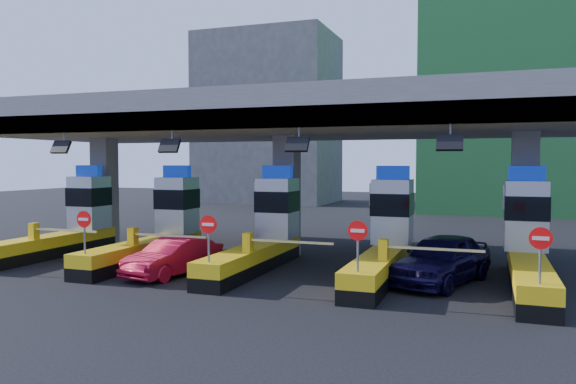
% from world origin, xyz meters
% --- Properties ---
extents(ground, '(120.00, 120.00, 0.00)m').
position_xyz_m(ground, '(0.00, 0.00, 0.00)').
color(ground, black).
rests_on(ground, ground).
extents(toll_canopy, '(28.00, 12.09, 7.00)m').
position_xyz_m(toll_canopy, '(0.00, 2.87, 6.13)').
color(toll_canopy, slate).
rests_on(toll_canopy, ground).
extents(toll_lane_far_left, '(4.43, 8.00, 4.16)m').
position_xyz_m(toll_lane_far_left, '(-10.00, 0.28, 1.40)').
color(toll_lane_far_left, black).
rests_on(toll_lane_far_left, ground).
extents(toll_lane_left, '(4.43, 8.00, 4.16)m').
position_xyz_m(toll_lane_left, '(-5.00, 0.28, 1.40)').
color(toll_lane_left, black).
rests_on(toll_lane_left, ground).
extents(toll_lane_center, '(4.43, 8.00, 4.16)m').
position_xyz_m(toll_lane_center, '(0.00, 0.28, 1.40)').
color(toll_lane_center, black).
rests_on(toll_lane_center, ground).
extents(toll_lane_right, '(4.43, 8.00, 4.16)m').
position_xyz_m(toll_lane_right, '(5.00, 0.28, 1.40)').
color(toll_lane_right, black).
rests_on(toll_lane_right, ground).
extents(toll_lane_far_right, '(4.43, 8.00, 4.16)m').
position_xyz_m(toll_lane_far_right, '(10.00, 0.28, 1.40)').
color(toll_lane_far_right, black).
rests_on(toll_lane_far_right, ground).
extents(bg_building_scaffold, '(18.00, 12.00, 28.00)m').
position_xyz_m(bg_building_scaffold, '(12.00, 32.00, 14.00)').
color(bg_building_scaffold, '#1E5926').
rests_on(bg_building_scaffold, ground).
extents(bg_building_concrete, '(14.00, 10.00, 18.00)m').
position_xyz_m(bg_building_concrete, '(-14.00, 36.00, 9.00)').
color(bg_building_concrete, '#4C4C49').
rests_on(bg_building_concrete, ground).
extents(van, '(3.66, 5.57, 1.76)m').
position_xyz_m(van, '(7.14, -0.66, 0.88)').
color(van, black).
rests_on(van, ground).
extents(red_car, '(2.30, 4.50, 1.41)m').
position_xyz_m(red_car, '(-2.55, -2.61, 0.71)').
color(red_car, '#A20C25').
rests_on(red_car, ground).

